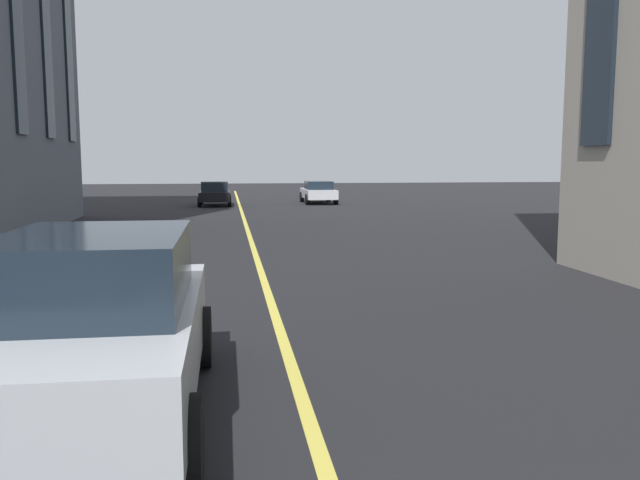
# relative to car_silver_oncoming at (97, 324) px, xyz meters

# --- Properties ---
(lane_centre_line) EXTENTS (80.00, 0.16, 0.01)m
(lane_centre_line) POSITION_rel_car_silver_oncoming_xyz_m (10.93, -2.07, -0.96)
(lane_centre_line) COLOR #D8C64C
(lane_centre_line) RESTS_ON ground_plane
(car_silver_oncoming) EXTENTS (4.70, 2.14, 1.88)m
(car_silver_oncoming) POSITION_rel_car_silver_oncoming_xyz_m (0.00, 0.00, 0.00)
(car_silver_oncoming) COLOR #B7BABF
(car_silver_oncoming) RESTS_ON ground_plane
(car_white_near) EXTENTS (4.40, 1.95, 1.37)m
(car_white_near) POSITION_rel_car_silver_oncoming_xyz_m (33.27, -6.97, -0.27)
(car_white_near) COLOR silver
(car_white_near) RESTS_ON ground_plane
(car_black_far) EXTENTS (3.90, 1.89, 1.40)m
(car_black_far) POSITION_rel_car_silver_oncoming_xyz_m (32.06, -0.63, -0.27)
(car_black_far) COLOR black
(car_black_far) RESTS_ON ground_plane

